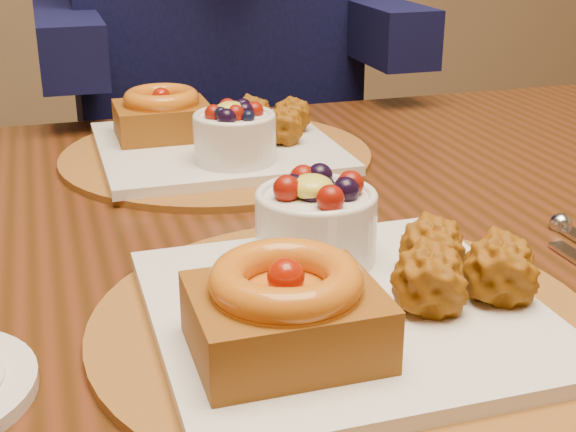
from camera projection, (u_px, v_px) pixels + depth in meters
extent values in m
cube|color=#351C09|center=(265.00, 241.00, 0.80)|extent=(1.60, 0.90, 0.04)
cylinder|color=#603512|center=(345.00, 323.00, 0.60)|extent=(0.38, 0.38, 0.01)
cube|color=silver|center=(345.00, 311.00, 0.59)|extent=(0.28, 0.28, 0.01)
cube|color=#4E2807|center=(286.00, 321.00, 0.52)|extent=(0.12, 0.10, 0.04)
torus|color=#9B4409|center=(286.00, 280.00, 0.51)|extent=(0.10, 0.10, 0.02)
sphere|color=#841302|center=(286.00, 277.00, 0.51)|extent=(0.02, 0.02, 0.02)
sphere|color=#99580B|center=(432.00, 249.00, 0.63)|extent=(0.05, 0.05, 0.05)
sphere|color=#99580B|center=(429.00, 282.00, 0.57)|extent=(0.05, 0.05, 0.05)
sphere|color=#99580B|center=(500.00, 272.00, 0.59)|extent=(0.05, 0.05, 0.05)
cylinder|color=silver|center=(316.00, 227.00, 0.66)|extent=(0.10, 0.10, 0.06)
torus|color=silver|center=(316.00, 195.00, 0.65)|extent=(0.10, 0.10, 0.01)
ellipsoid|color=gold|center=(312.00, 187.00, 0.64)|extent=(0.04, 0.04, 0.02)
cylinder|color=#603512|center=(217.00, 155.00, 0.99)|extent=(0.38, 0.38, 0.01)
cube|color=silver|center=(216.00, 147.00, 0.98)|extent=(0.28, 0.28, 0.01)
cube|color=#4E2807|center=(163.00, 120.00, 1.00)|extent=(0.11, 0.09, 0.04)
torus|color=#9B4409|center=(161.00, 98.00, 0.99)|extent=(0.09, 0.09, 0.02)
sphere|color=#841302|center=(161.00, 97.00, 0.99)|extent=(0.02, 0.02, 0.02)
sphere|color=#99580B|center=(283.00, 127.00, 0.97)|extent=(0.05, 0.05, 0.05)
sphere|color=#99580B|center=(251.00, 118.00, 1.01)|extent=(0.05, 0.05, 0.05)
sphere|color=#99580B|center=(292.00, 115.00, 1.02)|extent=(0.05, 0.05, 0.05)
cylinder|color=silver|center=(235.00, 139.00, 0.90)|extent=(0.09, 0.09, 0.05)
torus|color=silver|center=(234.00, 116.00, 0.89)|extent=(0.09, 0.09, 0.01)
ellipsoid|color=gold|center=(231.00, 110.00, 0.89)|extent=(0.03, 0.03, 0.02)
cube|color=black|center=(273.00, 276.00, 1.45)|extent=(0.50, 0.50, 0.04)
cylinder|color=black|center=(404.00, 395.00, 1.48)|extent=(0.03, 0.03, 0.40)
cylinder|color=black|center=(152.00, 363.00, 1.59)|extent=(0.03, 0.03, 0.40)
cylinder|color=black|center=(301.00, 317.00, 1.76)|extent=(0.03, 0.03, 0.40)
cube|color=black|center=(222.00, 139.00, 1.52)|extent=(0.40, 0.13, 0.42)
cube|color=black|center=(212.00, 10.00, 1.34)|extent=(0.46, 0.24, 0.66)
cube|color=black|center=(68.00, 41.00, 1.18)|extent=(0.09, 0.33, 0.09)
cube|color=black|center=(372.00, 27.00, 1.31)|extent=(0.09, 0.33, 0.09)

